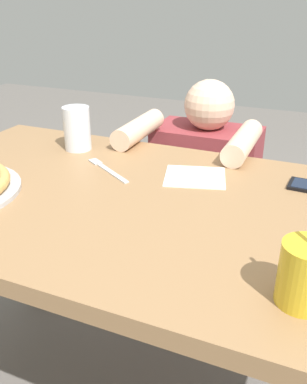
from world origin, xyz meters
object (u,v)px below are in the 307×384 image
Objects in this scene: drink_cup_colored at (305,274)px; water_cup_clear at (77,128)px; fork at (106,169)px; diner_seated at (203,208)px.

drink_cup_colored is 0.86m from water_cup_clear.
water_cup_clear is 0.21m from fork.
drink_cup_colored is 1.04m from diner_seated.
water_cup_clear reaches higher than fork.
diner_seated is at bearing 74.06° from fork.
water_cup_clear is 0.64m from diner_seated.
water_cup_clear is (-0.72, 0.48, 0.01)m from drink_cup_colored.
diner_seated is (0.14, 0.50, -0.34)m from fork.
fork is at bearing -105.94° from diner_seated.
water_cup_clear is 0.15× the size of diner_seated.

